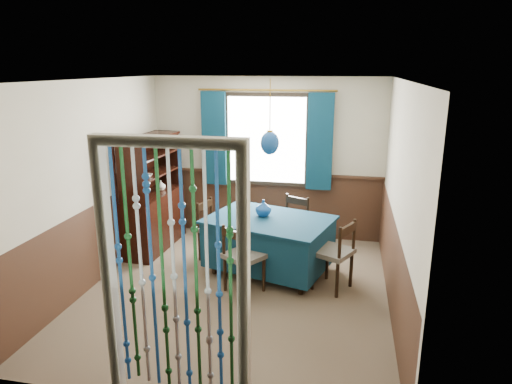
% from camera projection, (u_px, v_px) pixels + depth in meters
% --- Properties ---
extents(floor, '(4.00, 4.00, 0.00)m').
position_uv_depth(floor, '(237.00, 290.00, 5.56)').
color(floor, brown).
rests_on(floor, ground).
extents(ceiling, '(4.00, 4.00, 0.00)m').
position_uv_depth(ceiling, '(235.00, 80.00, 4.89)').
color(ceiling, silver).
rests_on(ceiling, ground).
extents(wall_back, '(3.60, 0.00, 3.60)m').
position_uv_depth(wall_back, '(267.00, 158.00, 7.12)').
color(wall_back, beige).
rests_on(wall_back, ground).
extents(wall_front, '(3.60, 0.00, 3.60)m').
position_uv_depth(wall_front, '(170.00, 263.00, 3.34)').
color(wall_front, beige).
rests_on(wall_front, ground).
extents(wall_left, '(0.00, 4.00, 4.00)m').
position_uv_depth(wall_left, '(93.00, 184.00, 5.58)').
color(wall_left, beige).
rests_on(wall_left, ground).
extents(wall_right, '(0.00, 4.00, 4.00)m').
position_uv_depth(wall_right, '(399.00, 201.00, 4.88)').
color(wall_right, beige).
rests_on(wall_right, ground).
extents(wainscot_back, '(3.60, 0.00, 3.60)m').
position_uv_depth(wainscot_back, '(266.00, 205.00, 7.30)').
color(wainscot_back, '#3C2317').
rests_on(wainscot_back, ground).
extents(wainscot_front, '(3.60, 0.00, 3.60)m').
position_uv_depth(wainscot_front, '(176.00, 351.00, 3.56)').
color(wainscot_front, '#3C2317').
rests_on(wainscot_front, ground).
extents(wainscot_left, '(0.00, 4.00, 4.00)m').
position_uv_depth(wainscot_left, '(100.00, 241.00, 5.77)').
color(wainscot_left, '#3C2317').
rests_on(wainscot_left, ground).
extents(wainscot_right, '(0.00, 4.00, 4.00)m').
position_uv_depth(wainscot_right, '(392.00, 265.00, 5.08)').
color(wainscot_right, '#3C2317').
rests_on(wainscot_right, ground).
extents(window, '(1.32, 0.12, 1.42)m').
position_uv_depth(window, '(266.00, 140.00, 6.99)').
color(window, black).
rests_on(window, wall_back).
extents(doorway, '(1.16, 0.12, 2.18)m').
position_uv_depth(doorway, '(174.00, 284.00, 3.45)').
color(doorway, silver).
rests_on(doorway, ground).
extents(dining_table, '(1.78, 1.46, 0.74)m').
position_uv_depth(dining_table, '(269.00, 241.00, 5.97)').
color(dining_table, '#0C2D41').
rests_on(dining_table, floor).
extents(chair_near, '(0.57, 0.57, 0.85)m').
position_uv_depth(chair_near, '(242.00, 257.00, 5.42)').
color(chair_near, black).
rests_on(chair_near, floor).
extents(chair_far, '(0.56, 0.55, 0.86)m').
position_uv_depth(chair_far, '(291.00, 225.00, 6.48)').
color(chair_far, black).
rests_on(chair_far, floor).
extents(chair_left, '(0.49, 0.51, 0.84)m').
position_uv_depth(chair_left, '(213.00, 228.00, 6.41)').
color(chair_left, black).
rests_on(chair_left, floor).
extents(chair_right, '(0.57, 0.58, 0.88)m').
position_uv_depth(chair_right, '(335.00, 253.00, 5.49)').
color(chair_right, black).
rests_on(chair_right, floor).
extents(sideboard, '(0.51, 1.31, 1.68)m').
position_uv_depth(sideboard, '(153.00, 210.00, 6.76)').
color(sideboard, black).
rests_on(sideboard, floor).
extents(pendant_lamp, '(0.23, 0.23, 0.92)m').
position_uv_depth(pendant_lamp, '(270.00, 143.00, 5.62)').
color(pendant_lamp, olive).
rests_on(pendant_lamp, ceiling).
extents(vase_table, '(0.23, 0.23, 0.20)m').
position_uv_depth(vase_table, '(263.00, 209.00, 5.96)').
color(vase_table, navy).
rests_on(vase_table, dining_table).
extents(bowl_shelf, '(0.21, 0.21, 0.05)m').
position_uv_depth(bowl_shelf, '(146.00, 176.00, 6.34)').
color(bowl_shelf, beige).
rests_on(bowl_shelf, sideboard).
extents(vase_sideboard, '(0.20, 0.20, 0.16)m').
position_uv_depth(vase_sideboard, '(161.00, 185.00, 6.85)').
color(vase_sideboard, beige).
rests_on(vase_sideboard, sideboard).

